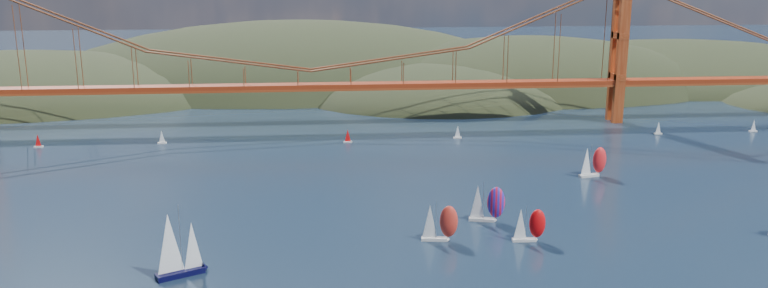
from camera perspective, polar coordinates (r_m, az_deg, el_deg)
headlands at (r=390.79m, az=1.23°, el=2.81°), size 725.00×225.00×96.00m
bridge at (r=284.49m, az=-5.99°, el=7.65°), size 552.00×12.00×55.00m
sloop_navy at (r=158.30m, az=-15.54°, el=-7.45°), size 10.48×8.53×15.28m
racer_0 at (r=172.52m, az=4.20°, el=-5.94°), size 8.52×4.06×9.61m
racer_1 at (r=175.06m, az=10.95°, el=-6.02°), size 7.55×3.10×8.67m
racer_3 at (r=230.25m, az=15.62°, el=-1.27°), size 8.91×5.04×9.99m
racer_rwb at (r=186.17m, az=7.80°, el=-4.45°), size 9.00×4.99×10.09m
distant_boat_2 at (r=282.70m, az=-24.87°, el=0.24°), size 3.00×2.00×4.70m
distant_boat_3 at (r=273.02m, az=-16.57°, el=0.52°), size 3.00×2.00×4.70m
distant_boat_4 at (r=293.74m, az=20.18°, el=1.16°), size 3.00×2.00×4.70m
distant_boat_5 at (r=311.99m, az=26.34°, el=1.27°), size 3.00×2.00×4.70m
distant_boat_8 at (r=270.72m, az=5.63°, el=0.93°), size 3.00×2.00×4.70m
distant_boat_9 at (r=263.57m, az=-2.78°, el=0.62°), size 3.00×2.00×4.70m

